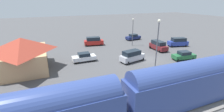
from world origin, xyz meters
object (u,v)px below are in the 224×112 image
at_px(station_building, 23,53).
at_px(light_pole_near_platform, 157,43).
at_px(suv_blue, 178,42).
at_px(suv_red, 94,41).
at_px(sedan_navy, 133,37).
at_px(suv_silver, 132,56).
at_px(pedestrian_on_platform, 171,78).
at_px(sedan_green, 184,55).
at_px(suv_maroon, 158,45).
at_px(light_pole_lot_center, 133,29).
at_px(passenger_train, 123,97).
at_px(sedan_white, 84,57).

distance_m(station_building, light_pole_near_platform, 21.71).
distance_m(suv_blue, suv_red, 21.78).
bearing_deg(sedan_navy, suv_silver, 149.65).
bearing_deg(pedestrian_on_platform, sedan_navy, -19.13).
xyz_separation_m(pedestrian_on_platform, suv_red, (24.94, 3.52, -0.13)).
relative_size(suv_red, sedan_green, 1.09).
height_order(suv_maroon, sedan_green, suv_maroon).
height_order(station_building, sedan_green, station_building).
xyz_separation_m(sedan_green, light_pole_lot_center, (13.34, 4.24, 3.58)).
bearing_deg(passenger_train, station_building, 28.38).
bearing_deg(light_pole_lot_center, suv_blue, -116.02).
relative_size(suv_red, light_pole_near_platform, 0.58).
height_order(suv_blue, suv_silver, same).
bearing_deg(light_pole_near_platform, sedan_navy, -22.31).
height_order(suv_maroon, light_pole_lot_center, light_pole_lot_center).
bearing_deg(light_pole_lot_center, light_pole_near_platform, 160.94).
xyz_separation_m(passenger_train, suv_red, (28.73, -5.62, -1.71)).
xyz_separation_m(suv_blue, suv_red, (9.16, 19.76, 0.00)).
distance_m(passenger_train, sedan_green, 22.33).
distance_m(passenger_train, light_pole_lot_center, 28.88).
xyz_separation_m(sedan_navy, sedan_white, (-12.21, 17.81, 0.00)).
xyz_separation_m(suv_silver, light_pole_lot_center, (10.26, -5.82, 3.31)).
bearing_deg(light_pole_lot_center, sedan_green, -162.36).
bearing_deg(suv_maroon, passenger_train, 135.24).
xyz_separation_m(sedan_navy, light_pole_near_platform, (-23.44, 9.62, 4.62)).
bearing_deg(light_pole_lot_center, suv_maroon, -148.48).
bearing_deg(sedan_green, suv_red, 37.87).
bearing_deg(sedan_white, light_pole_lot_center, -65.15).
height_order(suv_blue, sedan_white, suv_blue).
xyz_separation_m(suv_red, sedan_navy, (1.52, -12.70, -0.27)).
relative_size(station_building, light_pole_near_platform, 1.16).
bearing_deg(suv_maroon, sedan_white, 92.14).
distance_m(station_building, suv_silver, 19.20).
bearing_deg(passenger_train, pedestrian_on_platform, -67.48).
distance_m(suv_maroon, light_pole_lot_center, 7.76).
bearing_deg(sedan_navy, sedan_white, 124.43).
bearing_deg(sedan_green, sedan_navy, 2.45).
relative_size(suv_blue, sedan_navy, 1.11).
xyz_separation_m(sedan_green, sedan_navy, (18.89, 0.81, 0.00)).
distance_m(station_building, sedan_white, 10.43).
bearing_deg(sedan_white, suv_maroon, -87.86).
distance_m(station_building, sedan_green, 29.67).
xyz_separation_m(suv_maroon, sedan_green, (-7.35, -0.57, -0.27)).
bearing_deg(suv_red, sedan_green, -142.13).
relative_size(suv_red, suv_maroon, 1.05).
relative_size(passenger_train, pedestrian_on_platform, 20.92).
distance_m(pedestrian_on_platform, suv_red, 25.19).
distance_m(station_building, sedan_navy, 30.66).
height_order(pedestrian_on_platform, sedan_navy, pedestrian_on_platform).
bearing_deg(light_pole_near_platform, passenger_train, 128.01).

